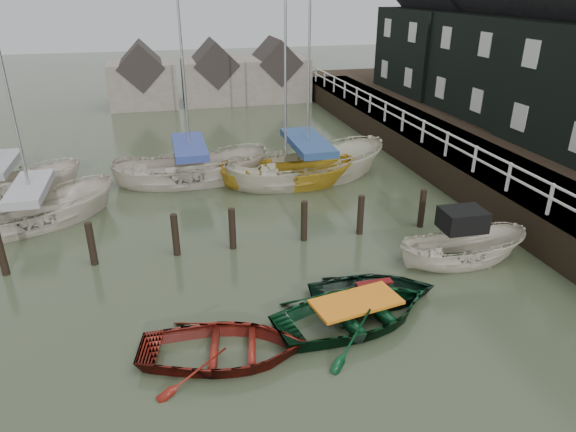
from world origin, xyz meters
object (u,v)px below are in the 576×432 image
object	(u,v)px
sailboat_d	(307,178)
sailboat_e	(5,196)
rowboat_green	(355,323)
rowboat_dkgreen	(373,299)
sailboat_b	(192,179)
motorboat	(460,258)
sailboat_c	(286,184)
sailboat_a	(37,222)
rowboat_red	(225,357)

from	to	relation	value
sailboat_d	sailboat_e	xyz separation A→B (m)	(-12.43, 0.97, -0.00)
rowboat_green	sailboat_d	bearing A→B (deg)	-19.29
rowboat_dkgreen	sailboat_b	xyz separation A→B (m)	(-4.07, 10.60, 0.06)
motorboat	sailboat_c	world-z (taller)	sailboat_c
sailboat_b	sailboat_d	world-z (taller)	sailboat_d
rowboat_green	sailboat_d	size ratio (longest dim) A/B	0.33
rowboat_dkgreen	sailboat_a	xyz separation A→B (m)	(-9.84, 7.47, 0.07)
motorboat	sailboat_c	distance (m)	8.67
rowboat_green	sailboat_a	world-z (taller)	sailboat_a
rowboat_green	sailboat_a	size ratio (longest dim) A/B	0.39
rowboat_green	sailboat_c	xyz separation A→B (m)	(0.67, 10.07, 0.02)
motorboat	sailboat_b	distance (m)	11.96
sailboat_b	sailboat_a	bearing A→B (deg)	120.57
rowboat_red	rowboat_green	world-z (taller)	rowboat_green
rowboat_red	motorboat	size ratio (longest dim) A/B	0.93
rowboat_red	sailboat_d	bearing A→B (deg)	-14.19
sailboat_e	sailboat_a	bearing A→B (deg)	-158.35
rowboat_red	rowboat_dkgreen	distance (m)	4.49
rowboat_dkgreen	sailboat_b	world-z (taller)	sailboat_b
rowboat_green	motorboat	distance (m)	4.85
sailboat_a	sailboat_c	size ratio (longest dim) A/B	0.98
sailboat_c	sailboat_d	xyz separation A→B (m)	(1.07, 0.36, 0.04)
motorboat	sailboat_b	xyz separation A→B (m)	(-7.52, 9.29, -0.04)
rowboat_green	sailboat_b	world-z (taller)	sailboat_b
rowboat_red	sailboat_a	size ratio (longest dim) A/B	0.36
rowboat_dkgreen	sailboat_c	xyz separation A→B (m)	(-0.20, 9.18, 0.02)
sailboat_c	sailboat_d	distance (m)	1.13
motorboat	sailboat_e	bearing A→B (deg)	60.47
rowboat_green	sailboat_e	size ratio (longest dim) A/B	0.46
motorboat	sailboat_a	world-z (taller)	sailboat_a
rowboat_red	sailboat_b	distance (m)	12.01
sailboat_a	rowboat_red	bearing A→B (deg)	-172.04
rowboat_green	rowboat_dkgreen	world-z (taller)	rowboat_green
rowboat_dkgreen	motorboat	size ratio (longest dim) A/B	0.83
sailboat_c	rowboat_red	bearing A→B (deg)	169.97
motorboat	sailboat_d	world-z (taller)	sailboat_d
sailboat_e	sailboat_b	bearing A→B (deg)	-97.15
sailboat_d	sailboat_c	bearing A→B (deg)	100.83
rowboat_red	sailboat_d	world-z (taller)	sailboat_d
sailboat_a	sailboat_e	size ratio (longest dim) A/B	1.17
rowboat_dkgreen	sailboat_c	size ratio (longest dim) A/B	0.31
sailboat_c	sailboat_e	size ratio (longest dim) A/B	1.20
motorboat	sailboat_b	size ratio (longest dim) A/B	0.33
sailboat_c	rowboat_dkgreen	bearing A→B (deg)	-167.76
rowboat_dkgreen	rowboat_green	bearing A→B (deg)	143.22
sailboat_a	sailboat_e	bearing A→B (deg)	5.36
motorboat	sailboat_c	size ratio (longest dim) A/B	0.38
sailboat_c	sailboat_d	bearing A→B (deg)	-60.21
sailboat_a	sailboat_e	distance (m)	3.49
motorboat	sailboat_b	bearing A→B (deg)	40.97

